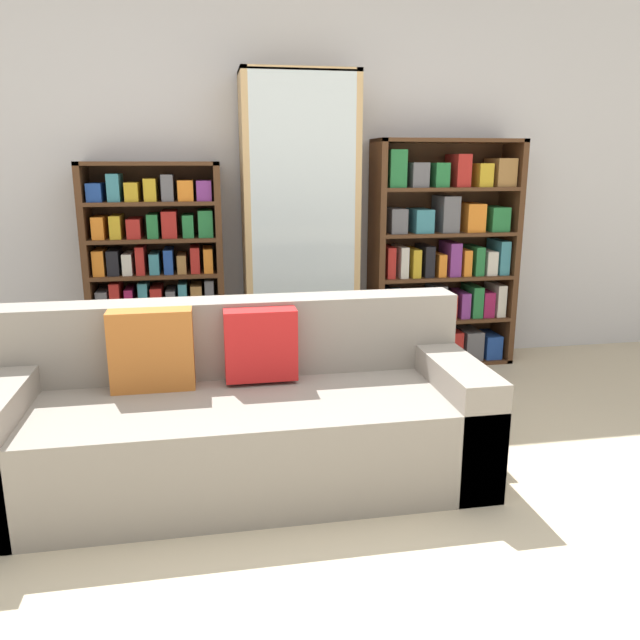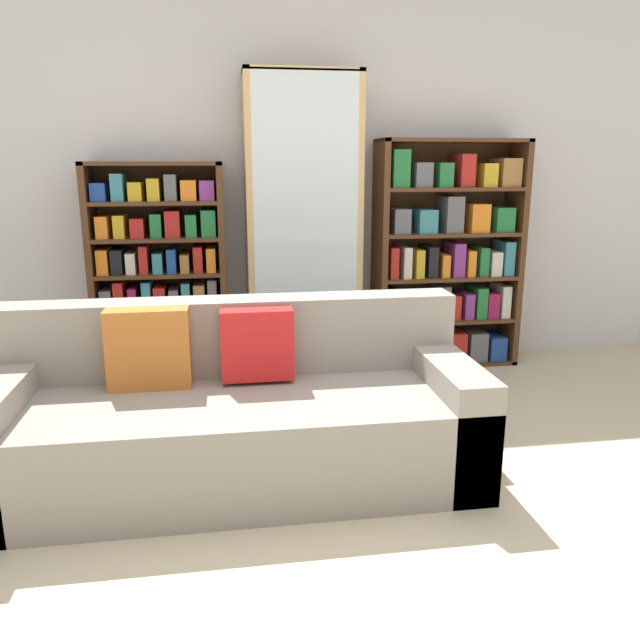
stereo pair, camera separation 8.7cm
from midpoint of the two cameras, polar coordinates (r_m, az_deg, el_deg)
The scene contains 7 objects.
ground_plane at distance 2.39m, azimuth 3.33°, elevation -21.23°, with size 16.00×16.00×0.00m, color beige.
wall_back at distance 4.30m, azimuth -4.07°, elevation 13.71°, with size 6.80×0.06×2.70m.
couch at distance 2.84m, azimuth -8.26°, elevation -8.87°, with size 2.12×0.81×0.77m.
bookshelf_left at distance 4.15m, azimuth -15.28°, elevation 3.82°, with size 0.85×0.32×1.39m.
display_cabinet at distance 4.11m, azimuth -2.50°, elevation 8.23°, with size 0.73×0.36×1.94m.
bookshelf_right at distance 4.41m, azimuth 10.61°, elevation 5.34°, with size 1.00×0.32×1.54m.
wine_bottle at distance 3.93m, azimuth 6.28°, elevation -4.07°, with size 0.09×0.09×0.38m.
Camera 1 is at (-0.52, -1.88, 1.38)m, focal length 35.00 mm.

